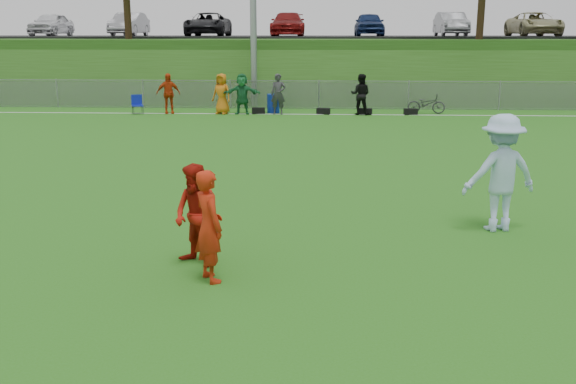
# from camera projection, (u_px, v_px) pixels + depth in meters

# --- Properties ---
(ground) EXTENTS (120.00, 120.00, 0.00)m
(ground) POSITION_uv_depth(u_px,v_px,m) (313.00, 267.00, 9.57)
(ground) COLOR #286B16
(ground) RESTS_ON ground
(sideline_far) EXTENTS (60.00, 0.10, 0.01)m
(sideline_far) POSITION_uv_depth(u_px,v_px,m) (319.00, 114.00, 27.01)
(sideline_far) COLOR white
(sideline_far) RESTS_ON ground
(fence) EXTENTS (58.00, 0.06, 1.30)m
(fence) POSITION_uv_depth(u_px,v_px,m) (319.00, 94.00, 28.79)
(fence) COLOR gray
(fence) RESTS_ON ground
(berm) EXTENTS (120.00, 18.00, 3.00)m
(berm) POSITION_uv_depth(u_px,v_px,m) (320.00, 63.00, 39.23)
(berm) COLOR #285116
(berm) RESTS_ON ground
(parking_lot) EXTENTS (120.00, 12.00, 0.10)m
(parking_lot) POSITION_uv_depth(u_px,v_px,m) (320.00, 37.00, 40.79)
(parking_lot) COLOR black
(parking_lot) RESTS_ON berm
(car_row) EXTENTS (32.04, 5.18, 1.44)m
(car_row) POSITION_uv_depth(u_px,v_px,m) (301.00, 24.00, 39.69)
(car_row) COLOR white
(car_row) RESTS_ON parking_lot
(spectator_row) EXTENTS (9.12, 0.81, 1.69)m
(spectator_row) POSITION_uv_depth(u_px,v_px,m) (255.00, 94.00, 26.93)
(spectator_row) COLOR #BE320D
(spectator_row) RESTS_ON ground
(gear_bags) EXTENTS (6.99, 0.41, 0.26)m
(gear_bags) POSITION_uv_depth(u_px,v_px,m) (339.00, 111.00, 27.03)
(gear_bags) COLOR black
(gear_bags) RESTS_ON ground
(player_red_left) EXTENTS (0.64, 0.69, 1.59)m
(player_red_left) POSITION_uv_depth(u_px,v_px,m) (209.00, 226.00, 8.88)
(player_red_left) COLOR red
(player_red_left) RESTS_ON ground
(player_red_center) EXTENTS (0.95, 0.91, 1.54)m
(player_red_center) POSITION_uv_depth(u_px,v_px,m) (197.00, 216.00, 9.46)
(player_red_center) COLOR #A4150B
(player_red_center) RESTS_ON ground
(player_blue) EXTENTS (1.47, 1.05, 2.05)m
(player_blue) POSITION_uv_depth(u_px,v_px,m) (500.00, 173.00, 11.12)
(player_blue) COLOR #ABCBED
(player_blue) RESTS_ON ground
(recycling_bin) EXTENTS (0.66, 0.66, 0.80)m
(recycling_bin) POSITION_uv_depth(u_px,v_px,m) (273.00, 103.00, 27.47)
(recycling_bin) COLOR #0E2898
(recycling_bin) RESTS_ON ground
(camp_chair) EXTENTS (0.59, 0.59, 0.80)m
(camp_chair) POSITION_uv_depth(u_px,v_px,m) (138.00, 108.00, 27.12)
(camp_chair) COLOR #0E1C9D
(camp_chair) RESTS_ON ground
(bicycle) EXTENTS (1.62, 0.76, 0.82)m
(bicycle) POSITION_uv_depth(u_px,v_px,m) (426.00, 104.00, 27.23)
(bicycle) COLOR #2B2B2E
(bicycle) RESTS_ON ground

